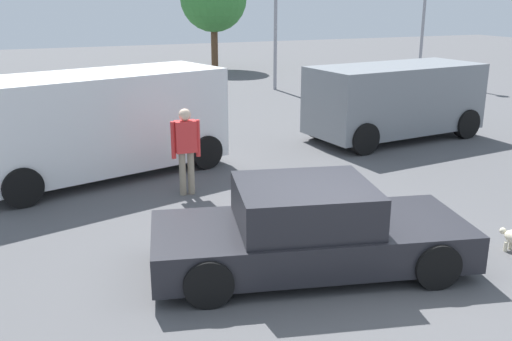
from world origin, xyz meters
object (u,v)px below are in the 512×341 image
(van_white, at_px, (101,121))
(suv_dark, at_px, (395,99))
(sedan_foreground, at_px, (308,231))
(pedestrian, at_px, (186,144))

(van_white, distance_m, suv_dark, 7.83)
(sedan_foreground, xyz_separation_m, suv_dark, (5.81, 6.10, 0.51))
(suv_dark, bearing_deg, van_white, 176.65)
(sedan_foreground, height_order, van_white, van_white)
(van_white, xyz_separation_m, pedestrian, (1.31, -1.94, -0.17))
(suv_dark, distance_m, pedestrian, 6.91)
(van_white, xyz_separation_m, suv_dark, (7.82, 0.40, -0.10))
(suv_dark, bearing_deg, sedan_foreground, -139.84)
(sedan_foreground, bearing_deg, van_white, 122.83)
(sedan_foreground, relative_size, pedestrian, 2.76)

